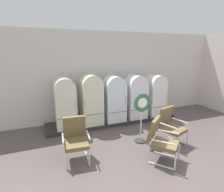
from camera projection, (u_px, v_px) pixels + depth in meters
name	position (u px, v px, depth m)	size (l,w,h in m)	color
ground	(166.00, 173.00, 3.89)	(12.00, 10.00, 0.05)	#534846
back_wall	(107.00, 75.00, 6.80)	(11.76, 0.12, 3.18)	silver
display_plinth	(113.00, 120.00, 6.60)	(4.65, 0.95, 0.11)	#2E2828
refrigerator_0	(65.00, 101.00, 5.69)	(0.62, 0.69, 1.60)	silver
refrigerator_1	(91.00, 98.00, 5.99)	(0.67, 0.70, 1.65)	beige
refrigerator_2	(114.00, 97.00, 6.27)	(0.70, 0.66, 1.57)	white
refrigerator_3	(135.00, 95.00, 6.58)	(0.71, 0.67, 1.56)	white
refrigerator_4	(155.00, 94.00, 6.88)	(0.63, 0.66, 1.52)	white
armchair_left	(75.00, 137.00, 4.24)	(0.64, 0.72, 1.02)	silver
armchair_right	(170.00, 125.00, 4.98)	(0.73, 0.81, 1.02)	silver
armchair_center	(161.00, 139.00, 4.17)	(0.84, 0.86, 1.02)	silver
sign_stand	(141.00, 118.00, 5.00)	(0.51, 0.32, 1.40)	#2D2D30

